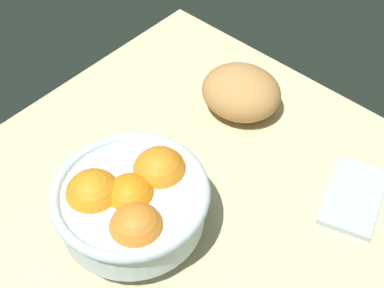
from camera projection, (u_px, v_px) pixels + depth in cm
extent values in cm
cube|color=beige|center=(174.00, 200.00, 95.63)|extent=(76.35, 67.83, 3.00)
cylinder|color=silver|center=(134.00, 223.00, 89.04)|extent=(8.30, 8.30, 2.79)
cylinder|color=silver|center=(132.00, 206.00, 85.71)|extent=(21.59, 21.59, 6.21)
torus|color=silver|center=(130.00, 193.00, 83.40)|extent=(23.19, 23.19, 1.60)
sphere|color=orange|center=(159.00, 173.00, 87.53)|extent=(8.46, 8.46, 8.46)
sphere|color=orange|center=(137.00, 231.00, 80.74)|extent=(8.05, 8.05, 8.05)
sphere|color=orange|center=(94.00, 197.00, 84.55)|extent=(8.44, 8.44, 8.44)
sphere|color=orange|center=(131.00, 199.00, 84.49)|extent=(7.58, 7.58, 7.58)
ellipsoid|color=#BD854A|center=(241.00, 92.00, 104.26)|extent=(16.35, 17.53, 8.81)
cube|color=#B3BFC6|center=(354.00, 197.00, 93.42)|extent=(16.22, 12.40, 1.13)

